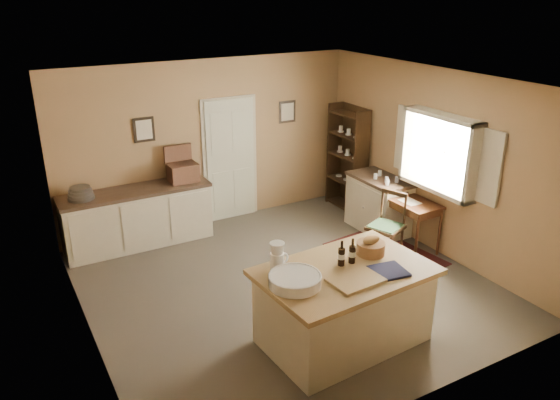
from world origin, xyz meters
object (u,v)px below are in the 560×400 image
Objects in this scene: work_island at (343,304)px; sideboard at (138,215)px; right_cabinet at (379,204)px; shelving_unit at (349,158)px; desk_chair at (386,228)px; writing_desk at (412,207)px.

sideboard is at bearing 106.17° from work_island.
shelving_unit is (0.15, 1.05, 0.46)m from right_cabinet.
work_island is at bearing -164.63° from desk_chair.
work_island is at bearing -136.09° from right_cabinet.
shelving_unit is at bearing 85.27° from writing_desk.
sideboard is at bearing 158.55° from right_cabinet.
right_cabinet is 0.59× the size of shelving_unit.
work_island is 1.05× the size of shelving_unit.
writing_desk is at bearing -89.99° from right_cabinet.
shelving_unit is at bearing -5.35° from sideboard.
writing_desk is 0.88× the size of desk_chair.
work_island is 2.67m from writing_desk.
writing_desk is (2.26, 1.42, 0.18)m from work_island.
sideboard reaches higher than desk_chair.
sideboard is 3.80m from right_cabinet.
writing_desk is 0.58m from desk_chair.
shelving_unit is at bearing 46.97° from desk_chair.
work_island is at bearing -147.85° from writing_desk.
sideboard is 3.73m from desk_chair.
right_cabinet is at bearing 33.99° from desk_chair.
desk_chair is (-0.54, -0.07, -0.18)m from writing_desk.
right_cabinet is at bearing 40.27° from work_island.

